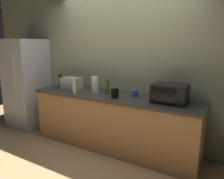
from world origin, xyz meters
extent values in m
plane|color=tan|center=(0.00, 0.00, 0.00)|extent=(8.00, 8.00, 0.00)
cube|color=gray|center=(0.00, 0.81, 1.35)|extent=(6.40, 0.10, 2.70)
cube|color=#B27F4C|center=(0.00, 0.40, 0.43)|extent=(2.80, 0.60, 0.86)
cube|color=#38332D|center=(0.00, 0.40, 0.88)|extent=(2.84, 0.64, 0.04)
cube|color=#B7BABF|center=(-2.05, 0.40, 0.90)|extent=(0.72, 0.70, 1.80)
cylinder|color=silver|center=(-1.91, 0.03, 1.00)|extent=(0.02, 0.02, 1.10)
cube|color=black|center=(0.91, 0.45, 1.04)|extent=(0.48, 0.34, 0.27)
cube|color=black|center=(0.87, 0.28, 1.04)|extent=(0.34, 0.01, 0.21)
cube|color=#B7BABF|center=(-0.89, 0.46, 1.01)|extent=(0.34, 0.26, 0.21)
cylinder|color=white|center=(-0.37, 0.45, 1.04)|extent=(0.12, 0.12, 0.27)
cube|color=black|center=(0.12, 0.29, 0.98)|extent=(0.09, 0.12, 0.15)
cylinder|color=#4C6B19|center=(-0.11, 0.43, 1.03)|extent=(0.07, 0.07, 0.25)
cylinder|color=#1E3F19|center=(-1.16, 0.45, 1.03)|extent=(0.08, 0.08, 0.27)
cylinder|color=beige|center=(-0.58, 0.17, 1.04)|extent=(0.06, 0.06, 0.29)
cylinder|color=#2D4CB2|center=(0.34, 0.54, 0.95)|extent=(0.09, 0.09, 0.10)
camera|label=1|loc=(1.70, -2.48, 1.73)|focal=34.51mm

